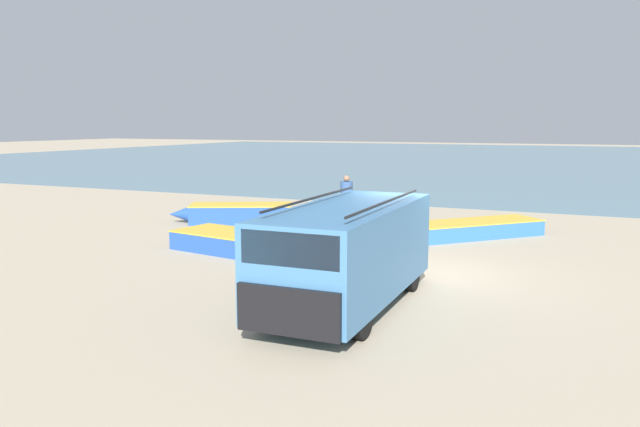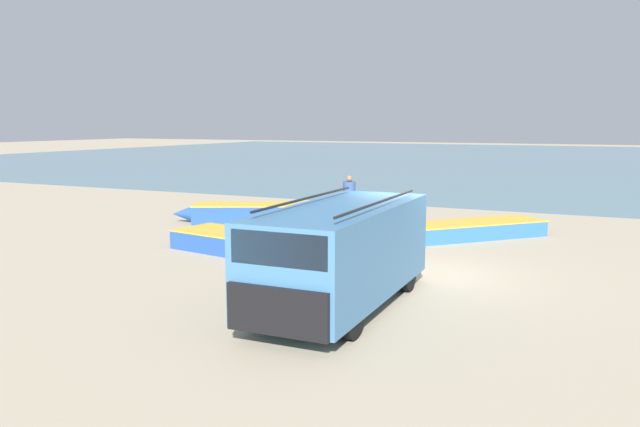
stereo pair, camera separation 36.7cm
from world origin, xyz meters
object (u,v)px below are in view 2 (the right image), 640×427
Objects in this scene: fishing_rowboat_0 at (239,213)px; fisherman_0 at (349,194)px; fishing_rowboat_2 at (227,241)px; fishing_rowboat_1 at (470,230)px; parked_van at (342,251)px.

fishing_rowboat_0 is 4.04m from fisherman_0.
fisherman_0 is (1.22, 6.08, 0.75)m from fishing_rowboat_2.
fisherman_0 reaches higher than fishing_rowboat_1.
fishing_rowboat_0 is at bearing -151.05° from fisherman_0.
parked_van is at bearing 106.79° from fishing_rowboat_0.
parked_van is 11.08m from fishing_rowboat_0.
fishing_rowboat_1 is at bearing 157.34° from fishing_rowboat_0.
fishing_rowboat_1 is 1.17× the size of fishing_rowboat_2.
fishing_rowboat_2 is (-5.13, 3.73, -0.84)m from parked_van.
fishing_rowboat_0 reaches higher than fishing_rowboat_2.
fishing_rowboat_1 is 2.76× the size of fisherman_0.
fishing_rowboat_2 is 6.25m from fisherman_0.
fishing_rowboat_1 is (8.22, 0.48, -0.08)m from fishing_rowboat_0.
fishing_rowboat_2 is at bearing -6.78° from fishing_rowboat_1.
fisherman_0 is (3.60, 1.70, 0.68)m from fishing_rowboat_0.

